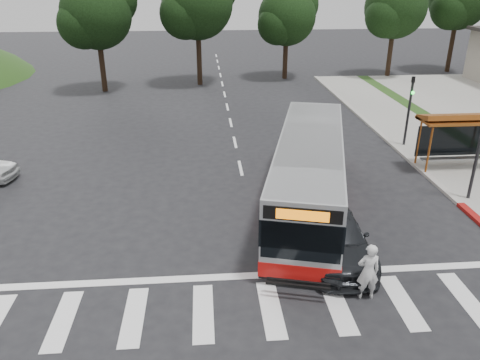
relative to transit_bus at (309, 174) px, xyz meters
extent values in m
plane|color=black|center=(-2.47, -1.50, -1.51)|extent=(140.00, 140.00, 0.00)
cube|color=gray|center=(8.53, 6.50, -1.45)|extent=(4.00, 40.00, 0.12)
cube|color=#9E9991|center=(6.53, 6.50, -1.43)|extent=(0.30, 40.00, 0.15)
cube|color=silver|center=(-2.47, -6.50, -1.50)|extent=(18.00, 2.60, 0.01)
cylinder|color=#934A18|center=(6.53, 2.90, -0.24)|extent=(0.10, 0.10, 2.30)
cylinder|color=#934A18|center=(6.53, 4.10, -0.24)|extent=(0.10, 0.10, 2.30)
cube|color=#934A18|center=(8.33, 3.50, 1.06)|extent=(4.20, 1.60, 0.12)
cube|color=#934A18|center=(8.33, 3.55, 1.21)|extent=(4.20, 1.32, 0.51)
cube|color=black|center=(8.33, 4.10, -0.19)|extent=(3.80, 0.06, 1.60)
cube|color=gray|center=(8.33, 3.50, -0.94)|extent=(3.60, 0.40, 0.08)
cylinder|color=black|center=(7.13, 7.00, 0.49)|extent=(0.14, 0.14, 4.00)
imported|color=black|center=(7.13, 7.00, 1.99)|extent=(0.16, 0.20, 1.00)
sphere|color=#19E533|center=(7.13, 6.82, 1.64)|extent=(0.18, 0.18, 0.18)
cylinder|color=black|center=(13.53, 26.50, 0.79)|extent=(0.44, 0.44, 4.40)
sphere|color=black|center=(13.53, 26.50, 4.79)|extent=(5.60, 5.60, 5.60)
sphere|color=black|center=(12.55, 25.80, 4.09)|extent=(3.92, 3.92, 3.92)
cylinder|color=black|center=(20.53, 28.50, 0.91)|extent=(0.44, 0.44, 4.84)
sphere|color=black|center=(20.53, 28.50, 5.31)|extent=(5.60, 5.60, 5.60)
sphere|color=black|center=(19.55, 27.80, 4.54)|extent=(3.92, 3.92, 3.92)
cylinder|color=black|center=(-4.47, 24.50, 0.91)|extent=(0.44, 0.44, 4.84)
sphere|color=black|center=(-4.47, 24.50, 5.31)|extent=(6.00, 6.00, 6.00)
sphere|color=black|center=(-5.52, 23.75, 4.54)|extent=(4.20, 4.20, 4.20)
cylinder|color=black|center=(3.53, 26.50, 0.47)|extent=(0.44, 0.44, 3.96)
sphere|color=black|center=(3.53, 26.50, 4.07)|extent=(5.20, 5.20, 5.20)
sphere|color=black|center=(4.57, 27.28, 4.97)|extent=(3.90, 3.90, 3.90)
sphere|color=black|center=(2.62, 25.85, 3.44)|extent=(3.64, 3.64, 3.64)
cylinder|color=black|center=(-12.47, 22.50, 0.69)|extent=(0.44, 0.44, 4.40)
sphere|color=black|center=(-12.47, 22.50, 4.69)|extent=(5.60, 5.60, 5.60)
sphere|color=black|center=(-13.45, 21.80, 3.99)|extent=(3.92, 3.92, 3.92)
imported|color=silver|center=(0.48, -6.17, -0.57)|extent=(0.69, 0.46, 1.86)
imported|color=#212327|center=(0.13, -3.65, -0.75)|extent=(2.26, 5.25, 1.51)
camera|label=1|loc=(-4.28, -17.48, 7.56)|focal=35.00mm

